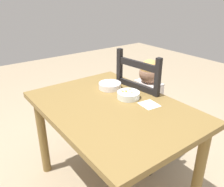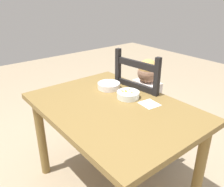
# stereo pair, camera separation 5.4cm
# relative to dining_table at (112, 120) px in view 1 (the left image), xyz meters

# --- Properties ---
(ground_plane) EXTENTS (8.00, 8.00, 0.00)m
(ground_plane) POSITION_rel_dining_table_xyz_m (0.00, 0.00, -0.63)
(ground_plane) COLOR tan
(dining_table) EXTENTS (1.17, 0.83, 0.74)m
(dining_table) POSITION_rel_dining_table_xyz_m (0.00, 0.00, 0.00)
(dining_table) COLOR olive
(dining_table) RESTS_ON ground
(dining_chair) EXTENTS (0.47, 0.47, 1.03)m
(dining_chair) POSITION_rel_dining_table_xyz_m (-0.13, 0.46, -0.15)
(dining_chair) COLOR black
(dining_chair) RESTS_ON ground
(child_figure) EXTENTS (0.32, 0.31, 0.95)m
(child_figure) POSITION_rel_dining_table_xyz_m (-0.14, 0.46, -0.00)
(child_figure) COLOR white
(child_figure) RESTS_ON ground
(bowl_of_peas) EXTENTS (0.18, 0.18, 0.05)m
(bowl_of_peas) POSITION_rel_dining_table_xyz_m (-0.25, 0.16, 0.14)
(bowl_of_peas) COLOR white
(bowl_of_peas) RESTS_ON dining_table
(bowl_of_carrots) EXTENTS (0.16, 0.16, 0.05)m
(bowl_of_carrots) POSITION_rel_dining_table_xyz_m (-0.03, 0.16, 0.14)
(bowl_of_carrots) COLOR white
(bowl_of_carrots) RESTS_ON dining_table
(spoon) EXTENTS (0.14, 0.03, 0.01)m
(spoon) POSITION_rel_dining_table_xyz_m (-0.10, 0.16, 0.12)
(spoon) COLOR silver
(spoon) RESTS_ON dining_table
(paper_napkin) EXTENTS (0.14, 0.13, 0.00)m
(paper_napkin) POSITION_rel_dining_table_xyz_m (0.14, 0.21, 0.12)
(paper_napkin) COLOR white
(paper_napkin) RESTS_ON dining_table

